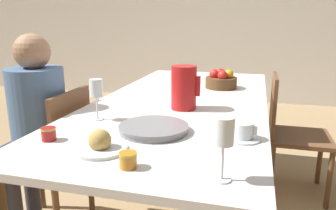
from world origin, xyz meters
TOP-DOWN VIEW (x-y plane):
  - wall_back at (0.00, 3.33)m, footprint 10.00×0.06m
  - dining_table at (0.00, 0.00)m, footprint 0.97×2.19m
  - chair_person_side at (-0.67, -0.34)m, footprint 0.42×0.42m
  - chair_opposite at (0.67, 0.52)m, footprint 0.42×0.42m
  - person_seated at (-0.76, -0.37)m, footprint 0.39×0.41m
  - red_pitcher at (0.05, -0.20)m, footprint 0.16×0.13m
  - wine_glass_water at (-0.30, -0.50)m, footprint 0.06×0.06m
  - wine_glass_juice at (0.33, -0.96)m, footprint 0.06×0.06m
  - teacup_near_person at (0.38, -0.59)m, footprint 0.15×0.15m
  - serving_tray at (0.01, -0.59)m, footprint 0.30×0.30m
  - bread_plate at (-0.12, -0.84)m, footprint 0.20×0.20m
  - jam_jar_amber at (-0.36, -0.80)m, footprint 0.06×0.06m
  - jam_jar_red at (0.04, -0.95)m, footprint 0.06×0.06m
  - fruit_bowl at (0.18, 0.41)m, footprint 0.22×0.22m

SIDE VIEW (x-z plane):
  - chair_person_side at x=-0.67m, z-range 0.03..0.90m
  - chair_opposite at x=0.67m, z-range 0.03..0.90m
  - dining_table at x=0.00m, z-range 0.30..1.08m
  - person_seated at x=-0.76m, z-range 0.11..1.28m
  - serving_tray at x=0.01m, z-range 0.78..0.81m
  - bread_plate at x=-0.12m, z-range 0.76..0.85m
  - jam_jar_amber at x=-0.36m, z-range 0.78..0.83m
  - jam_jar_red at x=0.04m, z-range 0.78..0.83m
  - teacup_near_person at x=0.38m, z-range 0.77..0.84m
  - fruit_bowl at x=0.18m, z-range 0.77..0.90m
  - red_pitcher at x=0.05m, z-range 0.78..1.01m
  - wine_glass_juice at x=0.33m, z-range 0.82..1.02m
  - wine_glass_water at x=-0.30m, z-range 0.83..1.02m
  - wall_back at x=0.00m, z-range 0.00..2.60m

